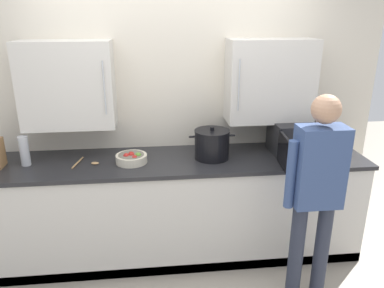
{
  "coord_description": "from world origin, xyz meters",
  "views": [
    {
      "loc": [
        -0.18,
        -2.17,
        2.14
      ],
      "look_at": [
        0.15,
        0.79,
        1.09
      ],
      "focal_mm": 35.0,
      "sensor_mm": 36.0,
      "label": 1
    }
  ],
  "objects_px": {
    "stock_pot": "(212,144)",
    "wooden_spoon": "(86,163)",
    "person_figure": "(316,185)",
    "thermos_flask": "(24,151)",
    "microwave_oven": "(298,138)",
    "fruit_bowl": "(132,158)"
  },
  "relations": [
    {
      "from": "person_figure",
      "to": "wooden_spoon",
      "type": "bearing_deg",
      "value": 158.52
    },
    {
      "from": "stock_pot",
      "to": "wooden_spoon",
      "type": "height_order",
      "value": "stock_pot"
    },
    {
      "from": "wooden_spoon",
      "to": "person_figure",
      "type": "xyz_separation_m",
      "value": [
        1.71,
        -0.67,
        0.02
      ]
    },
    {
      "from": "microwave_oven",
      "to": "fruit_bowl",
      "type": "height_order",
      "value": "microwave_oven"
    },
    {
      "from": "wooden_spoon",
      "to": "person_figure",
      "type": "distance_m",
      "value": 1.84
    },
    {
      "from": "thermos_flask",
      "to": "person_figure",
      "type": "xyz_separation_m",
      "value": [
        2.2,
        -0.7,
        -0.09
      ]
    },
    {
      "from": "fruit_bowl",
      "to": "wooden_spoon",
      "type": "height_order",
      "value": "fruit_bowl"
    },
    {
      "from": "thermos_flask",
      "to": "fruit_bowl",
      "type": "xyz_separation_m",
      "value": [
        0.87,
        -0.04,
        -0.08
      ]
    },
    {
      "from": "stock_pot",
      "to": "wooden_spoon",
      "type": "distance_m",
      "value": 1.07
    },
    {
      "from": "fruit_bowl",
      "to": "person_figure",
      "type": "distance_m",
      "value": 1.49
    },
    {
      "from": "microwave_oven",
      "to": "wooden_spoon",
      "type": "relative_size",
      "value": 3.12
    },
    {
      "from": "thermos_flask",
      "to": "wooden_spoon",
      "type": "height_order",
      "value": "thermos_flask"
    },
    {
      "from": "stock_pot",
      "to": "wooden_spoon",
      "type": "relative_size",
      "value": 1.68
    },
    {
      "from": "thermos_flask",
      "to": "person_figure",
      "type": "height_order",
      "value": "person_figure"
    },
    {
      "from": "stock_pot",
      "to": "thermos_flask",
      "type": "xyz_separation_m",
      "value": [
        -1.56,
        0.01,
        0.0
      ]
    },
    {
      "from": "microwave_oven",
      "to": "stock_pot",
      "type": "relative_size",
      "value": 1.85
    },
    {
      "from": "stock_pot",
      "to": "fruit_bowl",
      "type": "distance_m",
      "value": 0.7
    },
    {
      "from": "microwave_oven",
      "to": "thermos_flask",
      "type": "bearing_deg",
      "value": -179.13
    },
    {
      "from": "microwave_oven",
      "to": "person_figure",
      "type": "height_order",
      "value": "person_figure"
    },
    {
      "from": "thermos_flask",
      "to": "wooden_spoon",
      "type": "xyz_separation_m",
      "value": [
        0.49,
        -0.03,
        -0.12
      ]
    },
    {
      "from": "stock_pot",
      "to": "thermos_flask",
      "type": "height_order",
      "value": "stock_pot"
    },
    {
      "from": "stock_pot",
      "to": "thermos_flask",
      "type": "distance_m",
      "value": 1.56
    }
  ]
}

